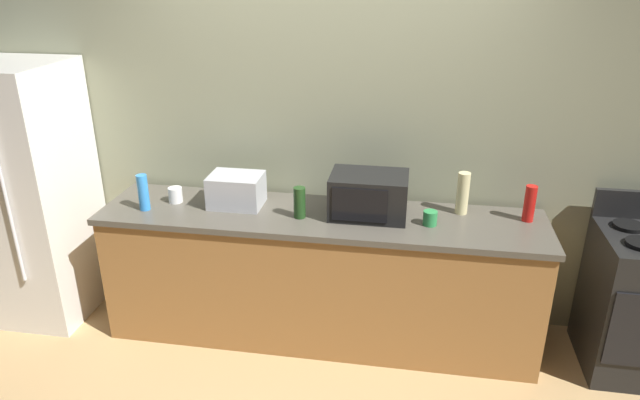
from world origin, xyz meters
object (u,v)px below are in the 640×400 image
toaster_oven (236,190)px  bottle_hand_soap (463,193)px  microwave (369,195)px  bottle_spray_cleaner (143,192)px  mug_green (430,218)px  refrigerator (27,194)px  bottle_hot_sauce (530,203)px  bottle_wine (300,203)px  mug_white (175,195)px

toaster_oven → bottle_hand_soap: bottle_hand_soap is taller
microwave → bottle_spray_cleaner: bearing=-173.8°
microwave → mug_green: bearing=-12.7°
refrigerator → bottle_hot_sauce: 3.34m
bottle_wine → bottle_hand_soap: (1.00, 0.23, 0.04)m
refrigerator → bottle_spray_cleaner: refrigerator is taller
refrigerator → toaster_oven: 1.49m
refrigerator → bottle_hand_soap: size_ratio=6.61×
bottle_spray_cleaner → bottle_hot_sauce: 2.43m
refrigerator → bottle_spray_cleaner: bearing=-6.7°
microwave → bottle_spray_cleaner: 1.44m
bottle_wine → mug_green: bottle_wine is taller
toaster_oven → bottle_wine: size_ratio=1.70×
bottle_hot_sauce → mug_green: (-0.60, -0.16, -0.07)m
bottle_wine → bottle_spray_cleaner: bottle_spray_cleaner is taller
bottle_hot_sauce → mug_green: bearing=-164.7°
bottle_wine → microwave: bearing=14.5°
toaster_oven → mug_white: bearing=-177.6°
refrigerator → microwave: bearing=1.2°
refrigerator → bottle_spray_cleaner: 0.93m
microwave → bottle_wine: microwave is taller
bottle_hot_sauce → mug_green: 0.62m
bottle_hot_sauce → mug_green: size_ratio=2.54×
refrigerator → mug_green: 2.74m
microwave → toaster_oven: microwave is taller
microwave → toaster_oven: 0.87m
mug_green → toaster_oven: bearing=175.5°
bottle_spray_cleaner → mug_green: size_ratio=2.62×
refrigerator → bottle_wine: bearing=-1.8°
bottle_spray_cleaner → bottle_hot_sauce: (2.41, 0.23, -0.00)m
microwave → toaster_oven: (-0.87, 0.01, -0.03)m
bottle_spray_cleaner → mug_green: 1.82m
toaster_oven → bottle_spray_cleaner: size_ratio=1.43×
bottle_hand_soap → bottle_hot_sauce: (0.40, -0.05, -0.02)m
toaster_oven → bottle_hot_sauce: bearing=2.0°
bottle_hot_sauce → mug_white: 2.27m
toaster_oven → mug_green: size_ratio=3.76×
toaster_oven → bottle_hand_soap: 1.45m
bottle_wine → bottle_spray_cleaner: 1.01m
toaster_oven → mug_green: bearing=-4.5°
toaster_oven → mug_green: toaster_oven is taller
microwave → mug_green: 0.40m
refrigerator → mug_white: 1.07m
toaster_oven → bottle_hand_soap: bearing=4.5°
refrigerator → mug_white: (1.07, 0.04, 0.05)m
microwave → bottle_spray_cleaner: size_ratio=2.02×
toaster_oven → bottle_spray_cleaner: bearing=-163.4°
mug_white → refrigerator: bearing=-177.7°
bottle_spray_cleaner → bottle_hot_sauce: bottle_spray_cleaner is taller
refrigerator → bottle_hot_sauce: refrigerator is taller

